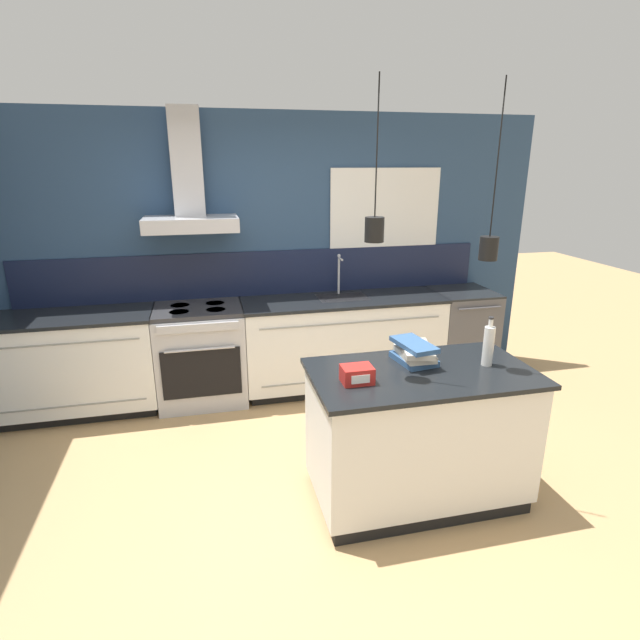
{
  "coord_description": "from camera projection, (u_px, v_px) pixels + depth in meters",
  "views": [
    {
      "loc": [
        -0.52,
        -2.74,
        2.16
      ],
      "look_at": [
        0.27,
        0.64,
        1.05
      ],
      "focal_mm": 28.0,
      "sensor_mm": 36.0,
      "label": 1
    }
  ],
  "objects": [
    {
      "name": "oven_range",
      "position": [
        201.0,
        355.0,
        4.61
      ],
      "size": [
        0.79,
        0.66,
        0.91
      ],
      "color": "#B5B5BA",
      "rests_on": "ground_plane"
    },
    {
      "name": "counter_run_left",
      "position": [
        76.0,
        364.0,
        4.38
      ],
      "size": [
        1.37,
        0.64,
        0.91
      ],
      "color": "black",
      "rests_on": "ground_plane"
    },
    {
      "name": "dishwasher",
      "position": [
        460.0,
        333.0,
        5.18
      ],
      "size": [
        0.59,
        0.65,
        0.91
      ],
      "color": "#4C4C51",
      "rests_on": "ground_plane"
    },
    {
      "name": "book_stack",
      "position": [
        415.0,
        352.0,
        3.22
      ],
      "size": [
        0.26,
        0.36,
        0.14
      ],
      "color": "#335684",
      "rests_on": "kitchen_island"
    },
    {
      "name": "ground_plane",
      "position": [
        302.0,
        502.0,
        3.31
      ],
      "size": [
        16.0,
        16.0,
        0.0
      ],
      "primitive_type": "plane",
      "color": "tan",
      "rests_on": "ground"
    },
    {
      "name": "counter_run_sink",
      "position": [
        343.0,
        342.0,
        4.9
      ],
      "size": [
        1.95,
        0.64,
        1.3
      ],
      "color": "black",
      "rests_on": "ground_plane"
    },
    {
      "name": "wall_back",
      "position": [
        257.0,
        250.0,
        4.75
      ],
      "size": [
        5.6,
        2.22,
        2.6
      ],
      "color": "navy",
      "rests_on": "ground_plane"
    },
    {
      "name": "bottle_on_island",
      "position": [
        488.0,
        345.0,
        3.16
      ],
      "size": [
        0.07,
        0.07,
        0.32
      ],
      "color": "silver",
      "rests_on": "kitchen_island"
    },
    {
      "name": "red_supply_box",
      "position": [
        357.0,
        374.0,
        2.94
      ],
      "size": [
        0.18,
        0.14,
        0.1
      ],
      "color": "red",
      "rests_on": "kitchen_island"
    },
    {
      "name": "kitchen_island",
      "position": [
        418.0,
        434.0,
        3.25
      ],
      "size": [
        1.4,
        0.77,
        0.91
      ],
      "color": "black",
      "rests_on": "ground_plane"
    }
  ]
}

